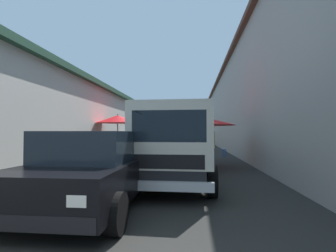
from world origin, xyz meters
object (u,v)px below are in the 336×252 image
at_px(fruit_stall_mid_lane, 118,126).
at_px(delivery_truck, 175,148).
at_px(vendor_in_shade, 129,140).
at_px(parked_scooter, 208,151).
at_px(vendor_by_crates, 210,144).
at_px(hatchback_car, 95,168).
at_px(plastic_stool, 224,151).
at_px(fruit_stall_near_right, 156,131).
at_px(fruit_stall_near_left, 202,124).

xyz_separation_m(fruit_stall_mid_lane, delivery_truck, (-5.98, -3.33, -0.70)).
distance_m(vendor_in_shade, parked_scooter, 5.44).
height_order(vendor_by_crates, vendor_in_shade, vendor_by_crates).
xyz_separation_m(fruit_stall_mid_lane, hatchback_car, (-7.50, -1.86, -1.01)).
height_order(parked_scooter, plastic_stool, parked_scooter).
relative_size(fruit_stall_mid_lane, plastic_stool, 5.49).
bearing_deg(fruit_stall_near_right, vendor_by_crates, -161.46).
bearing_deg(vendor_in_shade, fruit_stall_near_left, -138.58).
xyz_separation_m(fruit_stall_near_right, vendor_by_crates, (-11.11, -3.73, -0.62)).
bearing_deg(vendor_in_shade, hatchback_car, -168.66).
distance_m(parked_scooter, plastic_stool, 1.91).
xyz_separation_m(fruit_stall_near_left, parked_scooter, (2.86, -0.40, -1.34)).
relative_size(delivery_truck, plastic_stool, 11.39).
relative_size(delivery_truck, parked_scooter, 2.94).
height_order(hatchback_car, plastic_stool, hatchback_car).
xyz_separation_m(vendor_by_crates, parked_scooter, (4.13, -0.15, -0.54)).
bearing_deg(vendor_by_crates, plastic_stool, -12.00).
bearing_deg(fruit_stall_near_right, fruit_stall_mid_lane, 175.50).
bearing_deg(fruit_stall_mid_lane, fruit_stall_near_right, -4.50).
bearing_deg(delivery_truck, fruit_stall_near_right, 10.53).
height_order(fruit_stall_near_left, hatchback_car, fruit_stall_near_left).
bearing_deg(hatchback_car, fruit_stall_near_right, 4.31).
xyz_separation_m(fruit_stall_near_right, delivery_truck, (-14.37, -2.67, -0.57)).
relative_size(fruit_stall_mid_lane, delivery_truck, 0.48).
xyz_separation_m(fruit_stall_mid_lane, parked_scooter, (1.41, -4.53, -1.29)).
relative_size(hatchback_car, parked_scooter, 2.33).
distance_m(fruit_stall_mid_lane, hatchback_car, 7.79).
bearing_deg(hatchback_car, vendor_by_crates, -27.84).
relative_size(vendor_by_crates, plastic_stool, 3.90).
xyz_separation_m(parked_scooter, plastic_stool, (1.58, -1.07, -0.12)).
xyz_separation_m(vendor_in_shade, plastic_stool, (-0.68, -5.98, -0.61)).
relative_size(fruit_stall_mid_lane, fruit_stall_near_right, 1.06).
distance_m(fruit_stall_near_right, vendor_in_shade, 4.88).
bearing_deg(fruit_stall_mid_lane, vendor_in_shade, 5.96).
bearing_deg(hatchback_car, plastic_stool, -19.62).
xyz_separation_m(vendor_in_shade, parked_scooter, (-2.27, -4.92, -0.48)).
bearing_deg(fruit_stall_near_right, delivery_truck, -169.47).
bearing_deg(plastic_stool, fruit_stall_near_right, 42.43).
height_order(fruit_stall_near_left, parked_scooter, fruit_stall_near_left).
xyz_separation_m(delivery_truck, vendor_by_crates, (3.26, -1.05, -0.05)).
height_order(delivery_truck, vendor_by_crates, delivery_truck).
bearing_deg(fruit_stall_near_left, fruit_stall_mid_lane, 70.73).
distance_m(fruit_stall_near_right, plastic_stool, 7.43).
bearing_deg(delivery_truck, plastic_stool, -14.19).
bearing_deg(fruit_stall_near_left, vendor_in_shade, 41.42).
distance_m(vendor_by_crates, vendor_in_shade, 7.97).
height_order(fruit_stall_near_left, fruit_stall_mid_lane, fruit_stall_mid_lane).
bearing_deg(fruit_stall_near_left, parked_scooter, -7.89).
distance_m(vendor_by_crates, plastic_stool, 5.87).
height_order(fruit_stall_near_right, vendor_by_crates, fruit_stall_near_right).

